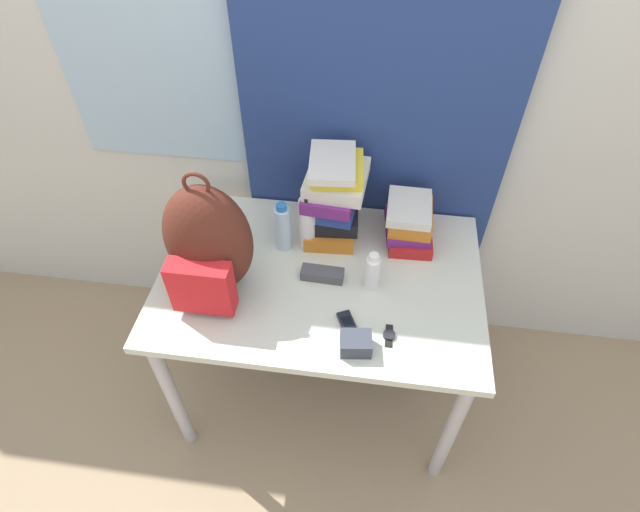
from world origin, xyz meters
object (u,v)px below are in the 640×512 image
object	(u,v)px
camera_pouch	(356,343)
wristwatch	(389,335)
backpack	(208,245)
water_bottle	(283,227)
book_stack_center	(409,222)
sports_bottle	(308,222)
sunscreen_bottle	(372,272)
cell_phone	(347,323)
sunglasses_case	(322,274)
book_stack_left	(333,197)

from	to	relation	value
camera_pouch	wristwatch	size ratio (longest dim) A/B	1.23
backpack	water_bottle	size ratio (longest dim) A/B	2.35
backpack	book_stack_center	size ratio (longest dim) A/B	2.01
sports_bottle	wristwatch	bearing A→B (deg)	-49.63
book_stack_center	sunscreen_bottle	size ratio (longest dim) A/B	1.53
cell_phone	sunscreen_bottle	bearing A→B (deg)	69.23
sunscreen_bottle	sunglasses_case	bearing A→B (deg)	175.18
sunscreen_bottle	camera_pouch	distance (m)	0.27
sunscreen_bottle	water_bottle	bearing A→B (deg)	155.75
wristwatch	book_stack_left	bearing A→B (deg)	116.95
backpack	sports_bottle	xyz separation A→B (m)	(0.28, 0.24, -0.09)
sunscreen_bottle	sunglasses_case	size ratio (longest dim) A/B	1.02
backpack	camera_pouch	world-z (taller)	backpack
water_bottle	sports_bottle	size ratio (longest dim) A/B	0.85
sports_bottle	sunglasses_case	xyz separation A→B (m)	(0.07, -0.16, -0.10)
backpack	water_bottle	bearing A→B (deg)	48.93
sports_bottle	wristwatch	size ratio (longest dim) A/B	2.78
book_stack_center	sunglasses_case	size ratio (longest dim) A/B	1.56
backpack	sunglasses_case	world-z (taller)	backpack
book_stack_left	sunglasses_case	world-z (taller)	book_stack_left
book_stack_center	sports_bottle	xyz separation A→B (m)	(-0.37, -0.09, 0.03)
sunscreen_bottle	cell_phone	world-z (taller)	sunscreen_bottle
sunscreen_bottle	cell_phone	size ratio (longest dim) A/B	1.60
water_bottle	sunglasses_case	world-z (taller)	water_bottle
book_stack_center	book_stack_left	bearing A→B (deg)	179.89
sunscreen_bottle	sunglasses_case	distance (m)	0.18
book_stack_center	wristwatch	size ratio (longest dim) A/B	2.77
book_stack_left	cell_phone	size ratio (longest dim) A/B	3.46
cell_phone	book_stack_center	bearing A→B (deg)	66.90
book_stack_left	sunglasses_case	size ratio (longest dim) A/B	2.21
book_stack_left	water_bottle	bearing A→B (deg)	-146.37
book_stack_center	water_bottle	bearing A→B (deg)	-166.19
cell_phone	book_stack_left	bearing A→B (deg)	102.80
cell_phone	camera_pouch	bearing A→B (deg)	-68.46
camera_pouch	book_stack_center	bearing A→B (deg)	73.99
backpack	water_bottle	world-z (taller)	backpack
book_stack_center	sports_bottle	distance (m)	0.38
camera_pouch	cell_phone	bearing A→B (deg)	111.54
cell_phone	sunglasses_case	xyz separation A→B (m)	(-0.11, 0.19, 0.01)
cell_phone	wristwatch	size ratio (longest dim) A/B	1.13
sports_bottle	cell_phone	world-z (taller)	sports_bottle
book_stack_left	water_bottle	world-z (taller)	book_stack_left
backpack	sunscreen_bottle	world-z (taller)	backpack
cell_phone	backpack	bearing A→B (deg)	167.57
sunglasses_case	book_stack_left	bearing A→B (deg)	88.44
book_stack_center	water_bottle	distance (m)	0.47
cell_phone	camera_pouch	distance (m)	0.10
book_stack_left	water_bottle	xyz separation A→B (m)	(-0.17, -0.11, -0.07)
water_bottle	camera_pouch	world-z (taller)	water_bottle
book_stack_left	cell_phone	distance (m)	0.48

